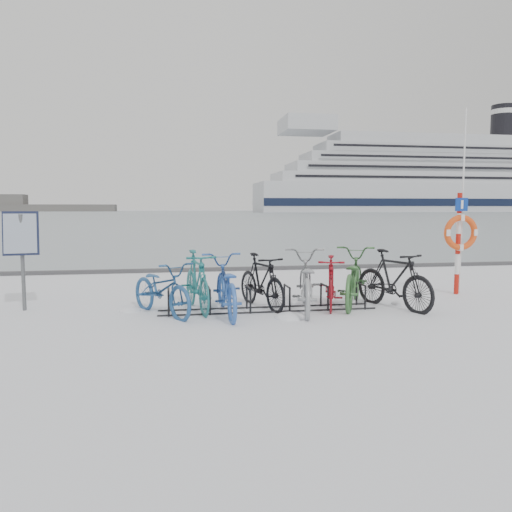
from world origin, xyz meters
TOP-DOWN VIEW (x-y plane):
  - ground at (0.00, 0.00)m, footprint 900.00×900.00m
  - ice_sheet at (0.00, 155.00)m, footprint 400.00×298.00m
  - quay_edge at (0.00, 5.90)m, footprint 400.00×0.25m
  - bike_rack at (0.00, 0.00)m, footprint 4.00×0.48m
  - info_board at (-4.42, 0.74)m, footprint 0.64×0.33m
  - lifebuoy_station at (4.42, 0.97)m, footprint 0.77×0.22m
  - cruise_ferry at (103.19, 192.75)m, footprint 141.50×26.68m
  - bike_0 at (-1.92, -0.01)m, footprint 1.54×1.96m
  - bike_1 at (-1.28, 0.26)m, footprint 0.83×1.95m
  - bike_2 at (-0.80, -0.19)m, footprint 0.79×2.09m
  - bike_3 at (-0.06, 0.32)m, footprint 1.01×1.83m
  - bike_4 at (0.68, -0.11)m, footprint 1.24×2.30m
  - bike_5 at (1.24, 0.12)m, footprint 0.96×1.75m
  - bike_6 at (1.72, 0.25)m, footprint 1.63×2.29m
  - bike_7 at (2.38, -0.16)m, footprint 1.20×1.96m
  - snow_drifts at (0.11, -0.05)m, footprint 5.62×1.65m

SIDE VIEW (x-z plane):
  - ground at x=0.00m, z-range 0.00..0.00m
  - snow_drifts at x=0.11m, z-range -0.09..0.09m
  - ice_sheet at x=0.00m, z-range 0.00..0.02m
  - quay_edge at x=0.00m, z-range 0.00..0.10m
  - bike_rack at x=0.00m, z-range -0.05..0.41m
  - bike_0 at x=-1.92m, z-range 0.00..0.99m
  - bike_5 at x=1.24m, z-range 0.00..1.01m
  - bike_3 at x=-0.06m, z-range 0.00..1.06m
  - bike_2 at x=-0.80m, z-range 0.00..1.09m
  - bike_1 at x=-1.28m, z-range 0.00..1.14m
  - bike_7 at x=2.38m, z-range 0.00..1.14m
  - bike_6 at x=1.72m, z-range 0.00..1.14m
  - bike_4 at x=0.68m, z-range 0.00..1.15m
  - info_board at x=-4.42m, z-range 0.40..2.22m
  - lifebuoy_station at x=4.42m, z-range -0.66..3.35m
  - cruise_ferry at x=103.19m, z-range -10.58..35.91m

